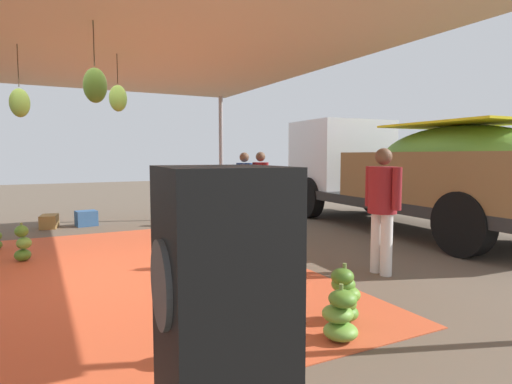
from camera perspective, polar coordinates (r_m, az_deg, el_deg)
name	(u,v)px	position (r m, az deg, el deg)	size (l,w,h in m)	color
ground_plane	(296,252)	(6.90, 5.41, -8.01)	(40.00, 40.00, 0.00)	brown
tarp_orange	(97,276)	(5.89, -20.41, -10.51)	(6.32, 5.14, 0.01)	#D1512D
tent_canopy	(82,43)	(5.84, -22.21, 17.91)	(8.00, 7.00, 2.98)	#9EA0A5
banana_bunch_1	(344,296)	(4.15, 11.70, -13.42)	(0.36, 0.36, 0.54)	#518428
banana_bunch_2	(275,255)	(5.65, 2.60, -8.35)	(0.32, 0.33, 0.54)	gold
banana_bunch_3	(254,258)	(5.41, -0.33, -8.77)	(0.40, 0.41, 0.58)	#518428
banana_bunch_4	(340,317)	(3.76, 11.17, -16.00)	(0.41, 0.40, 0.47)	#6B9E38
banana_bunch_6	(23,245)	(7.08, -28.68, -6.17)	(0.31, 0.32, 0.56)	#518428
banana_bunch_8	(221,336)	(3.36, -4.70, -18.59)	(0.37, 0.38, 0.47)	#477523
banana_bunch_10	(183,254)	(5.91, -9.73, -8.11)	(0.35, 0.34, 0.49)	#75A83D
cargo_truck_main	(404,168)	(9.50, 19.18, 3.06)	(6.73, 2.65, 2.40)	#2D2D2D
worker_0	(382,201)	(5.73, 16.52, -1.18)	(0.60, 0.37, 1.63)	silver
worker_1	(244,182)	(9.52, -1.57, 1.28)	(0.59, 0.36, 1.60)	orange
worker_2	(260,182)	(9.62, 0.60, 1.36)	(0.59, 0.36, 1.62)	#337A4C
speaker_stack	(222,381)	(1.64, -4.56, -23.89)	(0.49, 0.45, 1.51)	black
crate_0	(49,221)	(10.10, -25.88, -3.55)	(0.53, 0.32, 0.28)	olive
crate_1	(86,218)	(10.06, -21.71, -3.28)	(0.35, 0.42, 0.33)	#335B8E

